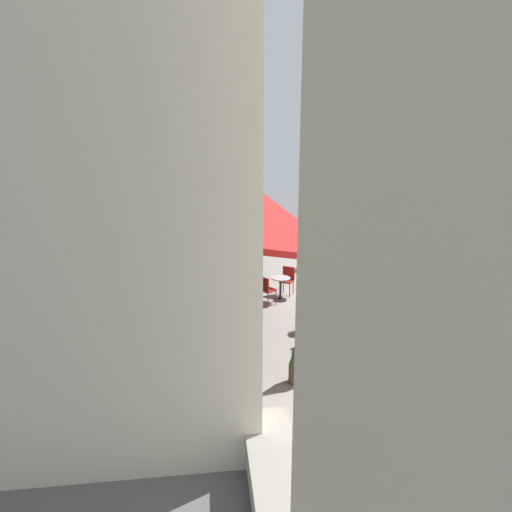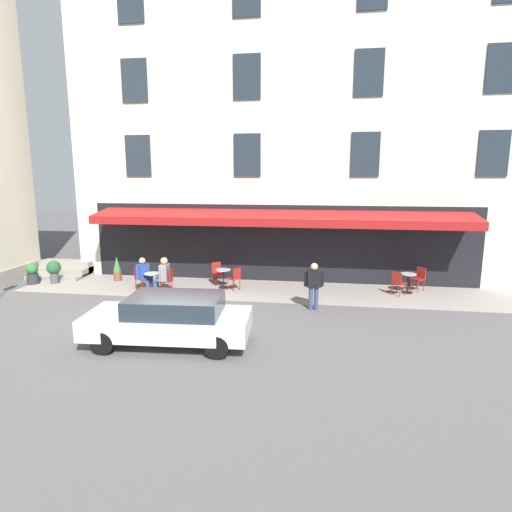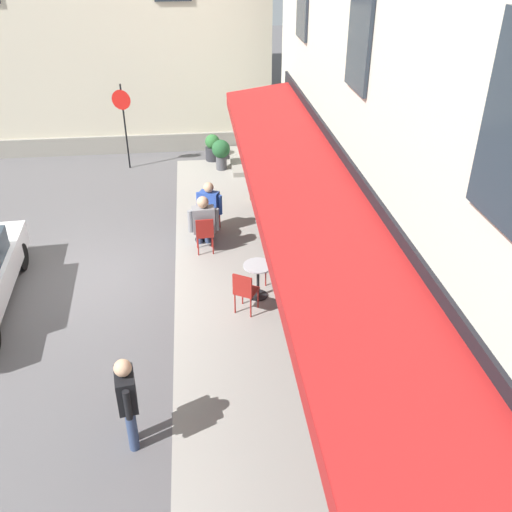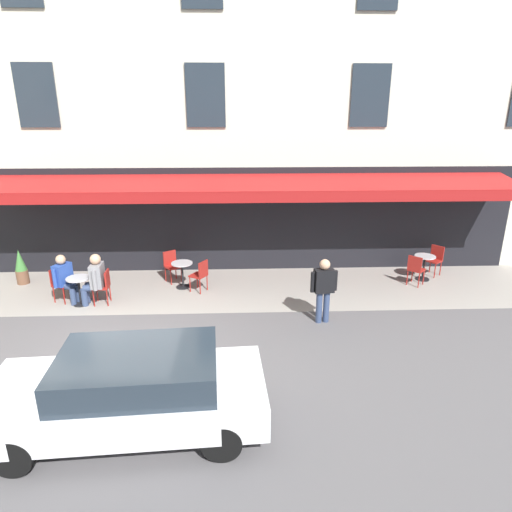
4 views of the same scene
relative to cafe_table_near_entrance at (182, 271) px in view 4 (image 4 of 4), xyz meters
The scene contains 17 objects.
ground_plane 3.66m from the cafe_table_near_entrance, 75.00° to the left, with size 70.00×70.00×0.00m, color #565456.
sidewalk_cafe_terrace 2.36m from the cafe_table_near_entrance, behind, with size 20.50×3.20×0.01m, color gray.
cafe_building_facade 9.70m from the cafe_table_near_entrance, 117.09° to the right, with size 20.00×10.70×15.00m.
cafe_table_near_entrance is the anchor object (origin of this frame).
cafe_chair_red_under_awning 0.63m from the cafe_table_near_entrance, 149.14° to the left, with size 0.55×0.55×0.91m.
cafe_chair_red_back_row 0.63m from the cafe_table_near_entrance, 53.83° to the right, with size 0.56×0.56×0.91m.
cafe_table_mid_terrace 7.09m from the cafe_table_near_entrance, behind, with size 0.60×0.60×0.75m.
cafe_chair_red_corner_left 6.65m from the cafe_table_near_entrance, behind, with size 0.57×0.57×0.91m.
cafe_chair_red_near_door 7.61m from the cafe_table_near_entrance, behind, with size 0.56×0.56×0.91m.
cafe_table_streetside 2.74m from the cafe_table_near_entrance, 22.40° to the left, with size 0.60×0.60×0.75m.
cafe_chair_red_by_window 2.15m from the cafe_table_near_entrance, 27.99° to the left, with size 0.42×0.42×0.91m.
cafe_chair_red_kerbside 3.21m from the cafe_table_near_entrance, 14.28° to the left, with size 0.53×0.53×0.91m.
seated_patron_in_grey 2.36m from the cafe_table_near_entrance, 25.75° to the left, with size 0.60×0.72×1.37m.
seated_companion_in_blue 3.05m from the cafe_table_near_entrance, 16.76° to the left, with size 0.63×0.62×1.30m.
walking_pedestrian_in_black 4.26m from the cafe_table_near_entrance, 147.80° to the left, with size 0.65×0.33×1.59m.
potted_plant_entrance_left 4.73m from the cafe_table_near_entrance, ahead, with size 0.34×0.34×1.03m.
parked_car_white 5.80m from the cafe_table_near_entrance, 89.01° to the left, with size 4.40×2.05×1.33m.
Camera 4 is at (-2.57, 8.19, 4.90)m, focal length 30.85 mm.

